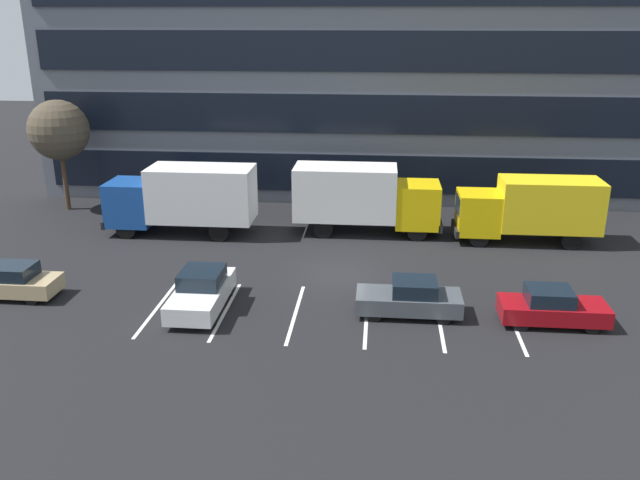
{
  "coord_description": "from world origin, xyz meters",
  "views": [
    {
      "loc": [
        1.73,
        -27.55,
        11.09
      ],
      "look_at": [
        -0.88,
        0.52,
        1.4
      ],
      "focal_mm": 36.61,
      "sensor_mm": 36.0,
      "label": 1
    }
  ],
  "objects": [
    {
      "name": "ground_plane",
      "position": [
        0.0,
        0.0,
        0.0
      ],
      "size": [
        120.0,
        120.0,
        0.0
      ],
      "primitive_type": "plane",
      "color": "black"
    },
    {
      "name": "office_building",
      "position": [
        0.0,
        17.95,
        9.0
      ],
      "size": [
        39.47,
        12.92,
        18.0
      ],
      "color": "slate",
      "rests_on": "ground_plane"
    },
    {
      "name": "lot_markings",
      "position": [
        -0.0,
        -4.39,
        0.0
      ],
      "size": [
        14.14,
        5.4,
        0.01
      ],
      "color": "silver",
      "rests_on": "ground_plane"
    },
    {
      "name": "box_truck_blue",
      "position": [
        -8.55,
        4.99,
        2.06
      ],
      "size": [
        7.91,
        2.62,
        3.67
      ],
      "color": "#194799",
      "rests_on": "ground_plane"
    },
    {
      "name": "box_truck_yellow_all",
      "position": [
        9.48,
        5.26,
        1.88
      ],
      "size": [
        7.21,
        2.39,
        3.34
      ],
      "color": "yellow",
      "rests_on": "ground_plane"
    },
    {
      "name": "box_truck_yellow",
      "position": [
        0.94,
        6.03,
        2.04
      ],
      "size": [
        7.82,
        2.59,
        3.63
      ],
      "color": "yellow",
      "rests_on": "ground_plane"
    },
    {
      "name": "sedan_white",
      "position": [
        -5.17,
        -4.26,
        0.75
      ],
      "size": [
        1.84,
        4.41,
        1.58
      ],
      "color": "white",
      "rests_on": "ground_plane"
    },
    {
      "name": "sedan_tan",
      "position": [
        -13.35,
        -3.84,
        0.67
      ],
      "size": [
        3.94,
        1.65,
        1.41
      ],
      "color": "tan",
      "rests_on": "ground_plane"
    },
    {
      "name": "sedan_charcoal",
      "position": [
        3.06,
        -4.06,
        0.69
      ],
      "size": [
        4.08,
        1.71,
        1.46
      ],
      "color": "#474C51",
      "rests_on": "ground_plane"
    },
    {
      "name": "sedan_maroon",
      "position": [
        8.39,
        -4.36,
        0.67
      ],
      "size": [
        3.97,
        1.66,
        1.42
      ],
      "color": "maroon",
      "rests_on": "ground_plane"
    },
    {
      "name": "bare_tree",
      "position": [
        -17.0,
        8.94,
        4.79
      ],
      "size": [
        3.5,
        3.5,
        6.56
      ],
      "color": "#473323",
      "rests_on": "ground_plane"
    }
  ]
}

